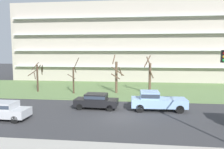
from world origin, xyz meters
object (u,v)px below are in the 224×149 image
object	(u,v)px
tree_far_left	(38,76)
sedan_silver_center_right	(3,110)
tree_center	(117,76)
tree_left	(74,78)
pickup_blue_center_left	(156,100)
sedan_black_near_left	(96,100)
tree_right	(150,76)

from	to	relation	value
tree_far_left	sedan_silver_center_right	world-z (taller)	tree_far_left
tree_far_left	tree_center	bearing A→B (deg)	0.86
tree_center	sedan_silver_center_right	xyz separation A→B (m)	(-8.62, -12.88, -1.63)
tree_left	tree_center	xyz separation A→B (m)	(5.87, 0.99, 0.34)
pickup_blue_center_left	sedan_silver_center_right	bearing A→B (deg)	16.68
tree_far_left	pickup_blue_center_left	world-z (taller)	tree_far_left
sedan_silver_center_right	tree_center	bearing A→B (deg)	57.48
sedan_black_near_left	tree_far_left	bearing A→B (deg)	-36.34
sedan_black_near_left	sedan_silver_center_right	xyz separation A→B (m)	(-7.31, -4.50, 0.00)
sedan_black_near_left	sedan_silver_center_right	bearing A→B (deg)	34.21
tree_right	sedan_black_near_left	bearing A→B (deg)	-126.15
tree_right	pickup_blue_center_left	xyz separation A→B (m)	(0.20, -8.04, -1.49)
tree_center	pickup_blue_center_left	size ratio (longest dim) A/B	1.00
tree_right	pickup_blue_center_left	world-z (taller)	tree_right
tree_center	pickup_blue_center_left	world-z (taller)	tree_center
tree_left	tree_right	distance (m)	10.45
pickup_blue_center_left	sedan_black_near_left	bearing A→B (deg)	-1.97
tree_far_left	sedan_black_near_left	bearing A→B (deg)	-38.93
tree_right	sedan_black_near_left	size ratio (longest dim) A/B	1.20
tree_far_left	tree_left	bearing A→B (deg)	-8.29
tree_right	sedan_silver_center_right	size ratio (longest dim) A/B	1.21
tree_center	sedan_black_near_left	world-z (taller)	tree_center
tree_left	sedan_black_near_left	world-z (taller)	tree_left
pickup_blue_center_left	sedan_silver_center_right	size ratio (longest dim) A/B	1.23
tree_far_left	tree_center	size ratio (longest dim) A/B	0.80
tree_left	sedan_silver_center_right	xyz separation A→B (m)	(-2.75, -11.89, -1.29)
sedan_silver_center_right	tree_right	bearing A→B (deg)	44.83
tree_left	sedan_black_near_left	xyz separation A→B (m)	(4.56, -7.39, -1.29)
tree_far_left	tree_left	xyz separation A→B (m)	(5.61, -0.82, -0.21)
pickup_blue_center_left	sedan_silver_center_right	xyz separation A→B (m)	(-13.37, -4.49, -0.14)
tree_left	tree_center	size ratio (longest dim) A/B	0.93
tree_far_left	tree_left	distance (m)	5.67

